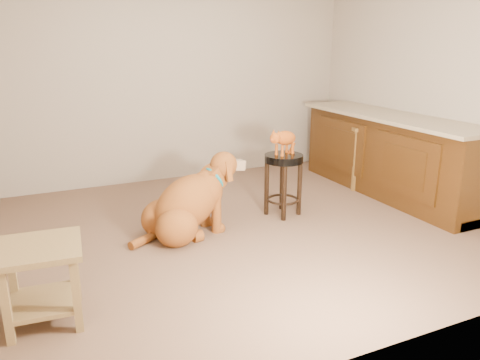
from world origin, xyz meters
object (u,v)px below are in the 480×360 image
side_table (41,272)px  golden_retriever (188,205)px  tabby_kitten (284,139)px  padded_stool (283,172)px  wood_stool (364,155)px

side_table → golden_retriever: bearing=36.4°
side_table → tabby_kitten: (2.34, 1.05, 0.46)m
padded_stool → golden_retriever: golden_retriever is taller
tabby_kitten → golden_retriever: bearing=166.3°
tabby_kitten → side_table: bearing=-175.1°
padded_stool → golden_retriever: 1.08m
padded_stool → tabby_kitten: (-0.01, -0.00, 0.35)m
padded_stool → side_table: padded_stool is taller
padded_stool → side_table: bearing=-155.8°
wood_stool → golden_retriever: wood_stool is taller
golden_retriever → tabby_kitten: 1.17m
side_table → golden_retriever: (1.29, 0.95, -0.05)m
tabby_kitten → padded_stool: bearing=-5.7°
padded_stool → golden_retriever: size_ratio=0.52×
side_table → tabby_kitten: size_ratio=1.29×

